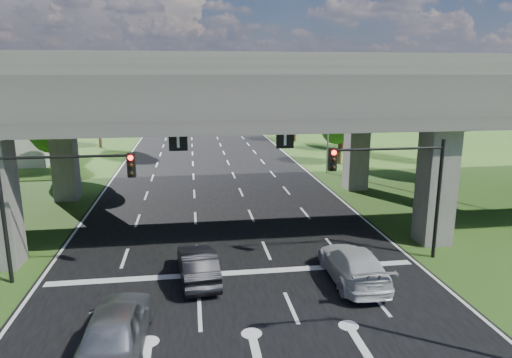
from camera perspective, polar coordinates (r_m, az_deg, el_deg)
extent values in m
plane|color=#2F4F19|center=(18.54, -1.25, -16.22)|extent=(160.00, 160.00, 0.00)
cube|color=black|center=(27.64, -3.78, -6.03)|extent=(18.00, 120.00, 0.03)
cube|color=#383533|center=(28.12, -4.35, 10.91)|extent=(80.00, 15.00, 2.00)
cube|color=#5C5954|center=(20.88, -3.01, 14.27)|extent=(80.00, 0.50, 1.00)
cube|color=#5C5954|center=(35.34, -5.23, 13.79)|extent=(80.00, 0.50, 1.00)
cube|color=#5C5954|center=(35.67, -22.86, 3.12)|extent=(1.60, 1.60, 7.00)
cube|color=#5C5954|center=(26.15, 21.65, -0.12)|extent=(1.60, 1.60, 7.00)
cube|color=#5C5954|center=(36.83, 12.48, 4.13)|extent=(1.60, 1.60, 7.00)
cube|color=black|center=(21.27, -9.70, 4.62)|extent=(0.85, 0.06, 0.85)
cube|color=black|center=(21.72, 3.64, 4.95)|extent=(0.85, 0.06, 0.85)
cylinder|color=black|center=(24.10, 21.80, -2.45)|extent=(0.18, 0.18, 6.00)
cylinder|color=black|center=(22.31, 16.22, 3.63)|extent=(5.50, 0.12, 0.12)
cube|color=black|center=(21.23, 9.56, 2.41)|extent=(0.35, 0.28, 1.05)
sphere|color=#FF0C05|center=(21.02, 9.73, 3.27)|extent=(0.22, 0.22, 0.22)
cylinder|color=black|center=(22.45, -29.00, -4.29)|extent=(0.18, 0.18, 6.00)
cylinder|color=black|center=(21.03, -22.78, 2.57)|extent=(5.50, 0.12, 0.12)
cube|color=black|center=(20.40, -15.31, 1.69)|extent=(0.35, 0.28, 1.05)
sphere|color=#FF0C05|center=(20.18, -15.43, 2.57)|extent=(0.22, 0.22, 0.22)
cylinder|color=gray|center=(42.12, 9.08, 7.44)|extent=(0.16, 0.16, 10.00)
cylinder|color=gray|center=(41.50, 7.28, 13.92)|extent=(3.00, 0.10, 0.10)
cube|color=gray|center=(41.13, 5.20, 13.84)|extent=(0.60, 0.25, 0.18)
cylinder|color=gray|center=(57.54, 4.35, 9.07)|extent=(0.16, 0.16, 10.00)
cylinder|color=gray|center=(57.09, 2.92, 13.78)|extent=(3.00, 0.10, 0.10)
cube|color=gray|center=(56.82, 1.39, 13.70)|extent=(0.60, 0.25, 0.18)
cylinder|color=black|center=(44.37, -23.88, 2.39)|extent=(0.36, 0.36, 3.30)
sphere|color=#184512|center=(43.96, -24.25, 6.23)|extent=(4.50, 4.50, 4.50)
sphere|color=#184512|center=(43.45, -24.01, 7.98)|extent=(3.60, 3.60, 3.60)
sphere|color=#184512|center=(44.53, -24.37, 5.12)|extent=(3.30, 3.30, 3.30)
cylinder|color=black|center=(52.82, -24.74, 3.63)|extent=(0.36, 0.36, 2.86)
sphere|color=#184512|center=(52.50, -25.01, 6.43)|extent=(3.90, 3.90, 3.90)
sphere|color=#184512|center=(52.00, -24.80, 7.69)|extent=(3.12, 3.12, 3.12)
sphere|color=#184512|center=(53.05, -25.12, 5.62)|extent=(2.86, 2.86, 2.86)
cylinder|color=black|center=(59.54, -18.94, 5.40)|extent=(0.36, 0.36, 3.52)
sphere|color=#184512|center=(59.23, -19.17, 8.47)|extent=(4.80, 4.80, 4.80)
sphere|color=#184512|center=(58.78, -18.94, 9.86)|extent=(3.84, 3.84, 3.84)
sphere|color=#184512|center=(59.75, -19.31, 7.57)|extent=(3.52, 3.52, 3.52)
cylinder|color=black|center=(47.10, 10.41, 3.74)|extent=(0.36, 0.36, 3.08)
sphere|color=#184512|center=(46.74, 10.55, 7.13)|extent=(4.20, 4.20, 4.20)
sphere|color=#184512|center=(46.47, 11.21, 8.63)|extent=(3.36, 3.36, 3.36)
sphere|color=#184512|center=(47.11, 10.01, 6.17)|extent=(3.08, 3.08, 3.08)
cylinder|color=black|center=(55.56, 10.75, 5.03)|extent=(0.36, 0.36, 2.86)
sphere|color=#184512|center=(55.27, 10.86, 7.70)|extent=(3.90, 3.90, 3.90)
sphere|color=#184512|center=(55.02, 11.42, 8.87)|extent=(3.12, 3.12, 3.12)
sphere|color=#184512|center=(55.62, 10.40, 6.94)|extent=(2.86, 2.86, 2.86)
cylinder|color=black|center=(62.08, 4.86, 6.25)|extent=(0.36, 0.36, 3.30)
sphere|color=#184512|center=(61.79, 4.91, 9.02)|extent=(4.50, 4.50, 4.50)
sphere|color=#184512|center=(61.50, 5.37, 10.25)|extent=(3.60, 3.60, 3.60)
sphere|color=#184512|center=(62.18, 4.54, 8.22)|extent=(3.30, 3.30, 3.30)
imported|color=#A2A5A9|center=(16.59, -17.02, -17.16)|extent=(2.20, 5.06, 1.70)
imported|color=black|center=(20.78, -7.30, -10.59)|extent=(1.97, 4.55, 1.46)
imported|color=silver|center=(21.02, 12.04, -10.40)|extent=(2.23, 5.30, 1.53)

